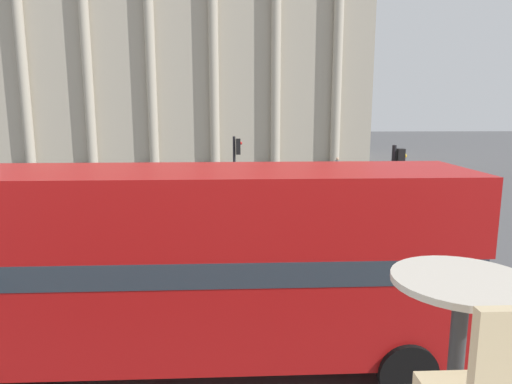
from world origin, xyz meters
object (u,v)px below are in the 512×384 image
Objects in this scene: plaza_building_left at (188,52)px; pedestrian_white at (97,181)px; pedestrian_yellow at (146,193)px; cafe_dining_table at (460,320)px; pedestrian_grey at (337,167)px; traffic_light_mid at (236,167)px; traffic_light_near at (394,197)px; double_decker_bus at (190,260)px.

pedestrian_white is (-3.32, -22.35, -9.88)m from plaza_building_left.
pedestrian_yellow is (0.35, -26.55, -9.81)m from plaza_building_left.
pedestrian_grey is (6.33, 30.12, -3.24)m from cafe_dining_table.
pedestrian_white is at bearing 141.65° from traffic_light_mid.
traffic_light_mid is at bearing 164.86° from pedestrian_grey.
cafe_dining_table is at bearing -108.34° from traffic_light_near.
traffic_light_near is at bearing -171.61° from pedestrian_grey.
pedestrian_grey is at bearing 81.80° from traffic_light_near.
pedestrian_grey is (2.81, 19.53, -1.70)m from traffic_light_near.
cafe_dining_table is 0.42× the size of pedestrian_yellow.
pedestrian_white is at bearing -98.46° from plaza_building_left.
pedestrian_grey is 0.99× the size of pedestrian_yellow.
traffic_light_near reaches higher than pedestrian_yellow.
plaza_building_left is 38.60m from traffic_light_near.
pedestrian_grey is at bearing 50.49° from pedestrian_white.
plaza_building_left is 8.82× the size of traffic_light_near.
pedestrian_grey reaches higher than pedestrian_white.
traffic_light_near is 8.99m from traffic_light_mid.
pedestrian_white is (-12.54, 14.24, -1.74)m from traffic_light_near.
cafe_dining_table is 0.44× the size of pedestrian_white.
pedestrian_yellow is (-4.44, 2.22, -1.55)m from traffic_light_mid.
cafe_dining_table is 0.19× the size of traffic_light_mid.
pedestrian_white is (-7.17, 18.18, -1.31)m from double_decker_bus.
double_decker_bus is 7.18m from cafe_dining_table.
traffic_light_mid is at bearing -171.64° from pedestrian_yellow.
plaza_building_left reaches higher than traffic_light_mid.
cafe_dining_table is 21.56m from pedestrian_yellow.
double_decker_bus is at bearing -143.68° from traffic_light_near.
pedestrian_white is at bearing 125.61° from pedestrian_grey.
plaza_building_left is 22.13× the size of pedestrian_white.
traffic_light_mid reaches higher than pedestrian_white.
plaza_building_left is 30.31m from traffic_light_mid.
traffic_light_mid is (-4.43, 7.82, -0.13)m from traffic_light_near.
traffic_light_mid is at bearing -6.88° from pedestrian_white.
pedestrian_grey is at bearing 77.03° from double_decker_bus.
cafe_dining_table is 11.27m from traffic_light_near.
pedestrian_yellow is (3.67, -4.20, 0.06)m from pedestrian_white.
double_decker_bus reaches higher than pedestrian_white.
cafe_dining_table is 47.98m from plaza_building_left.
cafe_dining_table is at bearing -38.55° from pedestrian_white.
pedestrian_yellow is at bearing 104.55° from cafe_dining_table.
pedestrian_white is at bearing -13.95° from pedestrian_yellow.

